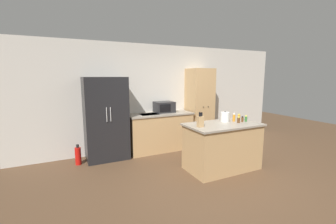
{
  "coord_description": "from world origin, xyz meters",
  "views": [
    {
      "loc": [
        -2.44,
        -2.96,
        1.83
      ],
      "look_at": [
        -0.32,
        1.4,
        1.05
      ],
      "focal_mm": 24.0,
      "sensor_mm": 36.0,
      "label": 1
    }
  ],
  "objects": [
    {
      "name": "knife_block",
      "position": [
        -0.18,
        0.36,
        1.02
      ],
      "size": [
        0.11,
        0.08,
        0.28
      ],
      "color": "tan",
      "rests_on": "kitchen_island"
    },
    {
      "name": "kettle",
      "position": [
        0.55,
        0.55,
        1.01
      ],
      "size": [
        0.17,
        0.17,
        0.22
      ],
      "color": "white",
      "rests_on": "kitchen_island"
    },
    {
      "name": "pantry_cabinet",
      "position": [
        0.91,
        2.01,
        1.01
      ],
      "size": [
        0.61,
        0.6,
        2.02
      ],
      "color": "tan",
      "rests_on": "ground_plane"
    },
    {
      "name": "back_counter",
      "position": [
        -0.25,
        2.0,
        0.47
      ],
      "size": [
        1.61,
        0.64,
        0.93
      ],
      "color": "tan",
      "rests_on": "ground_plane"
    },
    {
      "name": "wall_back",
      "position": [
        0.0,
        2.33,
        1.3
      ],
      "size": [
        7.2,
        0.06,
        2.6
      ],
      "color": "beige",
      "rests_on": "ground_plane"
    },
    {
      "name": "refrigerator",
      "position": [
        -1.55,
        1.98,
        0.9
      ],
      "size": [
        0.9,
        0.66,
        1.81
      ],
      "color": "black",
      "rests_on": "ground_plane"
    },
    {
      "name": "fire_extinguisher",
      "position": [
        -2.18,
        1.87,
        0.19
      ],
      "size": [
        0.12,
        0.12,
        0.43
      ],
      "color": "red",
      "rests_on": "ground_plane"
    },
    {
      "name": "spice_bottle_pale_salt",
      "position": [
        0.94,
        0.37,
        0.97
      ],
      "size": [
        0.05,
        0.05,
        0.13
      ],
      "color": "#337033",
      "rests_on": "kitchen_island"
    },
    {
      "name": "spice_bottle_short_red",
      "position": [
        0.74,
        0.5,
        0.99
      ],
      "size": [
        0.05,
        0.05,
        0.17
      ],
      "color": "orange",
      "rests_on": "kitchen_island"
    },
    {
      "name": "spice_bottle_amber_oil",
      "position": [
        0.71,
        0.34,
        0.97
      ],
      "size": [
        0.05,
        0.05,
        0.13
      ],
      "color": "#563319",
      "rests_on": "kitchen_island"
    },
    {
      "name": "kitchen_island",
      "position": [
        0.38,
        0.4,
        0.46
      ],
      "size": [
        1.46,
        0.82,
        0.91
      ],
      "color": "tan",
      "rests_on": "ground_plane"
    },
    {
      "name": "spice_bottle_green_herb",
      "position": [
        0.95,
        0.58,
        0.97
      ],
      "size": [
        0.06,
        0.06,
        0.12
      ],
      "color": "orange",
      "rests_on": "kitchen_island"
    },
    {
      "name": "spice_bottle_tall_dark",
      "position": [
        0.85,
        0.38,
        0.97
      ],
      "size": [
        0.04,
        0.04,
        0.11
      ],
      "color": "#563319",
      "rests_on": "kitchen_island"
    },
    {
      "name": "microwave",
      "position": [
        -0.09,
        2.09,
        1.06
      ],
      "size": [
        0.48,
        0.38,
        0.27
      ],
      "color": "#232326",
      "rests_on": "back_counter"
    },
    {
      "name": "ground_plane",
      "position": [
        0.0,
        0.0,
        0.0
      ],
      "size": [
        14.0,
        14.0,
        0.0
      ],
      "primitive_type": "plane",
      "color": "brown"
    }
  ]
}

